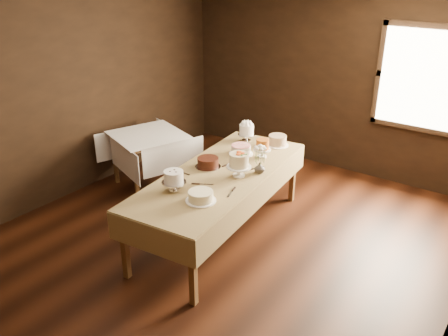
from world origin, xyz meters
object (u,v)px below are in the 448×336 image
(cake_meringue, at_px, (246,133))
(cake_lattice, at_px, (241,150))
(cake_server_c, at_px, (232,163))
(cake_server_d, at_px, (259,167))
(display_table, at_px, (220,178))
(cake_speckled, at_px, (277,141))
(side_table, at_px, (149,141))
(cake_swirl, at_px, (174,182))
(cake_server_a, at_px, (206,184))
(cake_server_b, at_px, (230,194))
(cake_caramel, at_px, (262,149))
(cake_server_e, at_px, (185,173))
(flower_vase, at_px, (260,168))
(cake_cream, at_px, (201,197))
(cake_flowers, at_px, (239,166))
(cake_chocolate, at_px, (208,163))

(cake_meringue, relative_size, cake_lattice, 0.78)
(cake_server_c, xyz_separation_m, cake_server_d, (0.34, 0.07, 0.00))
(display_table, bearing_deg, cake_speckled, 84.98)
(side_table, bearing_deg, cake_swirl, -37.00)
(cake_server_a, bearing_deg, cake_speckled, 56.89)
(cake_swirl, height_order, cake_server_b, cake_swirl)
(display_table, xyz_separation_m, cake_caramel, (0.15, 0.68, 0.17))
(cake_server_b, bearing_deg, display_table, -148.63)
(cake_server_b, bearing_deg, cake_caramel, 177.83)
(cake_caramel, distance_m, cake_server_e, 1.05)
(flower_vase, bearing_deg, cake_server_d, 124.92)
(cake_meringue, distance_m, cake_cream, 1.79)
(cake_caramel, height_order, cake_swirl, cake_caramel)
(cake_flowers, xyz_separation_m, cake_server_b, (0.18, -0.43, -0.12))
(cake_chocolate, distance_m, cake_server_a, 0.47)
(cake_swirl, bearing_deg, cake_speckled, 82.78)
(cake_chocolate, bearing_deg, cake_speckled, 74.17)
(cake_caramel, bearing_deg, cake_swirl, -101.54)
(display_table, relative_size, cake_speckled, 8.35)
(cake_server_a, distance_m, cake_server_c, 0.65)
(side_table, distance_m, cake_server_e, 1.49)
(cake_speckled, bearing_deg, flower_vase, -72.93)
(side_table, relative_size, cake_server_c, 5.06)
(cake_cream, height_order, cake_server_d, cake_cream)
(cake_flowers, xyz_separation_m, cake_swirl, (-0.35, -0.71, -0.02))
(cake_meringue, relative_size, cake_cream, 0.82)
(cake_meringue, bearing_deg, cake_server_b, -62.75)
(cake_server_a, height_order, cake_server_c, same)
(cake_cream, bearing_deg, cake_meringue, 108.43)
(cake_meringue, relative_size, cake_server_d, 1.12)
(cake_server_a, distance_m, cake_server_b, 0.35)
(display_table, distance_m, cake_meringue, 1.09)
(cake_flowers, bearing_deg, cake_server_b, -67.05)
(side_table, xyz_separation_m, cake_server_b, (2.02, -0.84, 0.12))
(cake_server_b, bearing_deg, cake_meringue, -168.62)
(cake_lattice, distance_m, cake_flowers, 0.66)
(cake_speckled, distance_m, cake_swirl, 1.81)
(cake_server_e, distance_m, flower_vase, 0.86)
(side_table, bearing_deg, cake_chocolate, -16.83)
(cake_caramel, relative_size, cake_swirl, 0.85)
(cake_swirl, height_order, cake_server_e, cake_swirl)
(cake_cream, bearing_deg, cake_caramel, 94.28)
(cake_server_d, distance_m, cake_server_e, 0.88)
(cake_lattice, xyz_separation_m, cake_server_c, (0.06, -0.30, -0.05))
(flower_vase, bearing_deg, cake_caramel, 117.97)
(display_table, relative_size, cake_server_b, 11.41)
(cake_server_b, bearing_deg, cake_flowers, -172.92)
(cake_caramel, bearing_deg, flower_vase, -62.03)
(side_table, xyz_separation_m, cake_chocolate, (1.40, -0.42, 0.17))
(cake_flowers, bearing_deg, side_table, 167.31)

